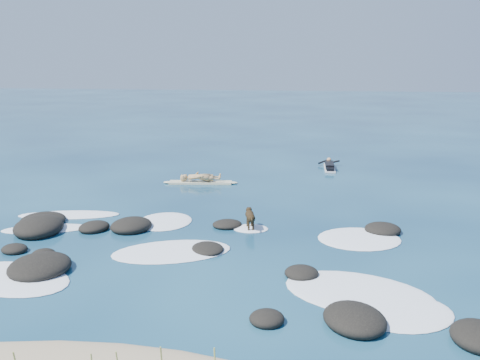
# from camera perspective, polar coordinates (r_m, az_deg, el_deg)

# --- Properties ---
(ground) EXTENTS (160.00, 160.00, 0.00)m
(ground) POSITION_cam_1_polar(r_m,az_deg,el_deg) (15.67, -4.60, -6.30)
(ground) COLOR #0A2642
(ground) RESTS_ON ground
(reef_rocks) EXTENTS (13.19, 7.57, 0.60)m
(reef_rocks) POSITION_cam_1_polar(r_m,az_deg,el_deg) (14.89, -10.85, -7.07)
(reef_rocks) COLOR black
(reef_rocks) RESTS_ON ground
(breaking_foam) EXTENTS (13.13, 7.74, 0.12)m
(breaking_foam) POSITION_cam_1_polar(r_m,az_deg,el_deg) (14.31, -3.14, -8.11)
(breaking_foam) COLOR white
(breaking_foam) RESTS_ON ground
(standing_surfer_rig) EXTENTS (3.16, 0.85, 1.80)m
(standing_surfer_rig) POSITION_cam_1_polar(r_m,az_deg,el_deg) (22.46, -4.27, 1.38)
(standing_surfer_rig) COLOR beige
(standing_surfer_rig) RESTS_ON ground
(paddling_surfer_rig) EXTENTS (1.07, 2.38, 0.41)m
(paddling_surfer_rig) POSITION_cam_1_polar(r_m,az_deg,el_deg) (25.95, 9.52, 1.48)
(paddling_surfer_rig) COLOR silver
(paddling_surfer_rig) RESTS_ON ground
(dog) EXTENTS (0.42, 1.01, 0.65)m
(dog) POSITION_cam_1_polar(r_m,az_deg,el_deg) (16.36, 1.08, -3.86)
(dog) COLOR black
(dog) RESTS_ON ground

